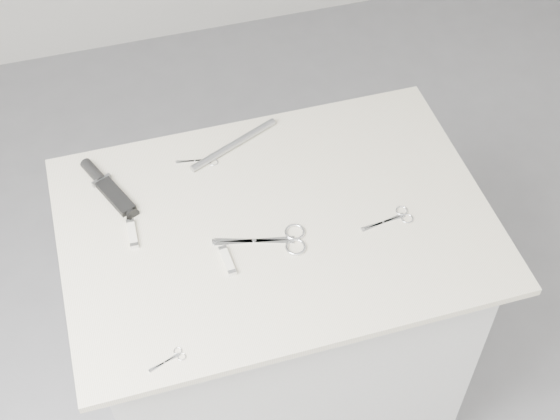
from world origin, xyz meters
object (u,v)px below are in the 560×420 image
object	(u,v)px
large_shears	(281,240)
pocket_knife_a	(132,234)
metal_rail	(234,144)
embroidery_scissors_a	(395,218)
sheathed_knife	(105,185)
plinth	(277,328)
embroidery_scissors_b	(205,160)
pocket_knife_b	(227,261)
tiny_scissors	(172,359)

from	to	relation	value
large_shears	pocket_knife_a	world-z (taller)	pocket_knife_a
metal_rail	pocket_knife_a	bearing A→B (deg)	-143.93
embroidery_scissors_a	sheathed_knife	distance (m)	0.70
plinth	sheathed_knife	bearing A→B (deg)	149.55
embroidery_scissors_a	pocket_knife_a	distance (m)	0.61
embroidery_scissors_b	sheathed_knife	size ratio (longest dim) A/B	0.52
pocket_knife_b	embroidery_scissors_b	bearing A→B (deg)	-7.32
large_shears	embroidery_scissors_a	xyz separation A→B (m)	(0.28, -0.01, -0.00)
large_shears	tiny_scissors	world-z (taller)	large_shears
metal_rail	pocket_knife_b	bearing A→B (deg)	-106.34
sheathed_knife	pocket_knife_a	bearing A→B (deg)	170.01
sheathed_knife	large_shears	bearing A→B (deg)	-150.57
tiny_scissors	sheathed_knife	size ratio (longest dim) A/B	0.40
embroidery_scissors_b	tiny_scissors	bearing A→B (deg)	-99.34
large_shears	embroidery_scissors_b	xyz separation A→B (m)	(-0.11, 0.30, -0.00)
pocket_knife_a	metal_rail	distance (m)	0.36
plinth	metal_rail	size ratio (longest dim) A/B	3.42
embroidery_scissors_a	embroidery_scissors_b	bearing A→B (deg)	133.67
tiny_scissors	metal_rail	size ratio (longest dim) A/B	0.30
plinth	metal_rail	world-z (taller)	metal_rail
pocket_knife_a	pocket_knife_b	size ratio (longest dim) A/B	1.00
pocket_knife_a	large_shears	bearing A→B (deg)	-106.86
embroidery_scissors_a	metal_rail	world-z (taller)	metal_rail
tiny_scissors	pocket_knife_b	bearing A→B (deg)	32.80
embroidery_scissors_b	metal_rail	bearing A→B (deg)	27.79
embroidery_scissors_b	large_shears	bearing A→B (deg)	-59.45
large_shears	embroidery_scissors_b	bearing A→B (deg)	124.63
pocket_knife_b	tiny_scissors	bearing A→B (deg)	137.18
large_shears	tiny_scissors	distance (m)	0.38
embroidery_scissors_a	embroidery_scissors_b	xyz separation A→B (m)	(-0.39, 0.31, -0.00)
plinth	pocket_knife_a	xyz separation A→B (m)	(-0.33, 0.05, 0.47)
embroidery_scissors_a	metal_rail	distance (m)	0.45
embroidery_scissors_b	pocket_knife_a	distance (m)	0.28
plinth	metal_rail	xyz separation A→B (m)	(-0.04, 0.26, 0.48)
tiny_scissors	sheathed_knife	xyz separation A→B (m)	(-0.06, 0.51, 0.01)
large_shears	plinth	bearing A→B (deg)	97.51
large_shears	embroidery_scissors_a	world-z (taller)	large_shears
sheathed_knife	pocket_knife_a	distance (m)	0.17
embroidery_scissors_a	tiny_scissors	world-z (taller)	same
embroidery_scissors_a	pocket_knife_b	bearing A→B (deg)	174.22
embroidery_scissors_a	tiny_scissors	size ratio (longest dim) A/B	1.62
plinth	large_shears	xyz separation A→B (m)	(-0.01, -0.06, 0.47)
pocket_knife_a	embroidery_scissors_b	bearing A→B (deg)	-46.29
large_shears	pocket_knife_a	distance (m)	0.34
embroidery_scissors_b	pocket_knife_b	xyz separation A→B (m)	(-0.02, -0.32, 0.00)
pocket_knife_a	pocket_knife_b	world-z (taller)	same
large_shears	sheathed_knife	size ratio (longest dim) A/B	1.06
embroidery_scissors_a	pocket_knife_b	distance (m)	0.41
tiny_scissors	pocket_knife_b	xyz separation A→B (m)	(0.17, 0.21, 0.00)
large_shears	metal_rail	bearing A→B (deg)	109.30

